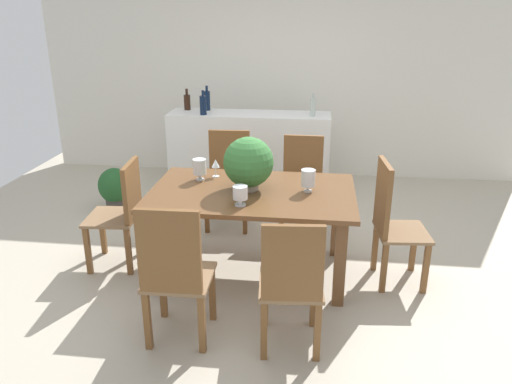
# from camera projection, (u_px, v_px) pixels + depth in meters

# --- Properties ---
(ground_plane) EXTENTS (7.04, 7.04, 0.00)m
(ground_plane) POSITION_uv_depth(u_px,v_px,m) (256.00, 256.00, 4.69)
(ground_plane) COLOR #BCB29E
(back_wall) EXTENTS (6.40, 0.10, 2.60)m
(back_wall) POSITION_uv_depth(u_px,v_px,m) (280.00, 78.00, 6.65)
(back_wall) COLOR silver
(back_wall) RESTS_ON ground
(dining_table) EXTENTS (1.70, 1.09, 0.76)m
(dining_table) POSITION_uv_depth(u_px,v_px,m) (252.00, 203.00, 4.20)
(dining_table) COLOR brown
(dining_table) RESTS_ON ground
(chair_far_right) EXTENTS (0.45, 0.43, 0.97)m
(chair_far_right) POSITION_uv_depth(u_px,v_px,m) (302.00, 178.00, 5.16)
(chair_far_right) COLOR brown
(chair_far_right) RESTS_ON ground
(chair_head_end) EXTENTS (0.47, 0.49, 0.96)m
(chair_head_end) POSITION_uv_depth(u_px,v_px,m) (122.00, 209.00, 4.38)
(chair_head_end) COLOR brown
(chair_head_end) RESTS_ON ground
(chair_foot_end) EXTENTS (0.45, 0.48, 1.05)m
(chair_foot_end) POSITION_uv_depth(u_px,v_px,m) (391.00, 218.00, 4.08)
(chair_foot_end) COLOR brown
(chair_foot_end) RESTS_ON ground
(chair_near_left) EXTENTS (0.46, 0.46, 1.04)m
(chair_near_left) POSITION_uv_depth(u_px,v_px,m) (175.00, 270.00, 3.29)
(chair_near_left) COLOR brown
(chair_near_left) RESTS_ON ground
(chair_near_right) EXTENTS (0.46, 0.49, 0.98)m
(chair_near_right) POSITION_uv_depth(u_px,v_px,m) (291.00, 281.00, 3.22)
(chair_near_right) COLOR brown
(chair_near_right) RESTS_ON ground
(chair_far_left) EXTENTS (0.49, 0.46, 1.00)m
(chair_far_left) POSITION_uv_depth(u_px,v_px,m) (229.00, 174.00, 5.25)
(chair_far_left) COLOR brown
(chair_far_left) RESTS_ON ground
(flower_centerpiece) EXTENTS (0.42, 0.42, 0.45)m
(flower_centerpiece) POSITION_uv_depth(u_px,v_px,m) (248.00, 163.00, 4.11)
(flower_centerpiece) COLOR gray
(flower_centerpiece) RESTS_ON dining_table
(crystal_vase_left) EXTENTS (0.12, 0.12, 0.19)m
(crystal_vase_left) POSITION_uv_depth(u_px,v_px,m) (308.00, 178.00, 4.10)
(crystal_vase_left) COLOR silver
(crystal_vase_left) RESTS_ON dining_table
(crystal_vase_center_near) EXTENTS (0.12, 0.12, 0.19)m
(crystal_vase_center_near) POSITION_uv_depth(u_px,v_px,m) (200.00, 167.00, 4.37)
(crystal_vase_center_near) COLOR silver
(crystal_vase_center_near) RESTS_ON dining_table
(crystal_vase_right) EXTENTS (0.11, 0.11, 0.16)m
(crystal_vase_right) POSITION_uv_depth(u_px,v_px,m) (240.00, 194.00, 3.82)
(crystal_vase_right) COLOR silver
(crystal_vase_right) RESTS_ON dining_table
(wine_glass) EXTENTS (0.07, 0.07, 0.16)m
(wine_glass) POSITION_uv_depth(u_px,v_px,m) (216.00, 164.00, 4.46)
(wine_glass) COLOR silver
(wine_glass) RESTS_ON dining_table
(kitchen_counter) EXTENTS (1.94, 0.50, 1.00)m
(kitchen_counter) POSITION_uv_depth(u_px,v_px,m) (250.00, 154.00, 6.15)
(kitchen_counter) COLOR white
(kitchen_counter) RESTS_ON ground
(wine_bottle_dark) EXTENTS (0.08, 0.08, 0.29)m
(wine_bottle_dark) POSITION_uv_depth(u_px,v_px,m) (203.00, 105.00, 5.86)
(wine_bottle_dark) COLOR #0F1E38
(wine_bottle_dark) RESTS_ON kitchen_counter
(wine_bottle_clear) EXTENTS (0.06, 0.06, 0.26)m
(wine_bottle_clear) POSITION_uv_depth(u_px,v_px,m) (313.00, 107.00, 5.78)
(wine_bottle_clear) COLOR #B2BFB7
(wine_bottle_clear) RESTS_ON kitchen_counter
(wine_bottle_tall) EXTENTS (0.07, 0.07, 0.30)m
(wine_bottle_tall) POSITION_uv_depth(u_px,v_px,m) (207.00, 100.00, 6.11)
(wine_bottle_tall) COLOR #0F1E38
(wine_bottle_tall) RESTS_ON kitchen_counter
(wine_bottle_green) EXTENTS (0.08, 0.08, 0.26)m
(wine_bottle_green) POSITION_uv_depth(u_px,v_px,m) (187.00, 102.00, 6.14)
(wine_bottle_green) COLOR black
(wine_bottle_green) RESTS_ON kitchen_counter
(potted_plant_floor) EXTENTS (0.36, 0.36, 0.50)m
(potted_plant_floor) POSITION_uv_depth(u_px,v_px,m) (115.00, 188.00, 5.66)
(potted_plant_floor) COLOR #423D38
(potted_plant_floor) RESTS_ON ground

